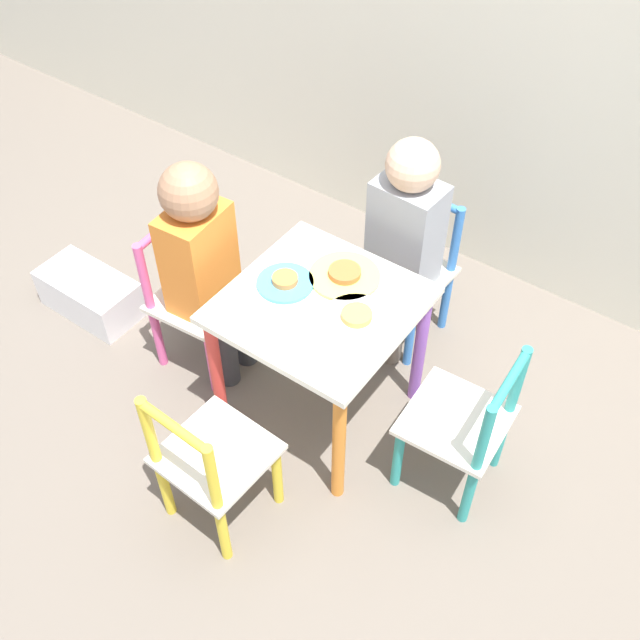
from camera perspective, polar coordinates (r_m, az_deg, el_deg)
ground_plane at (r=2.34m, az=-0.00°, el=-6.69°), size 6.00×6.00×0.00m
kids_table at (r=2.05m, az=-0.00°, el=-0.32°), size 0.49×0.49×0.47m
chair_pink at (r=2.34m, az=-9.53°, el=1.59°), size 0.28×0.28×0.50m
chair_blue at (r=2.41m, az=6.75°, el=3.61°), size 0.27×0.27×0.50m
chair_teal at (r=2.03m, az=10.89°, el=-7.96°), size 0.27×0.27×0.50m
chair_yellow at (r=1.96m, az=-8.35°, el=-10.68°), size 0.27×0.27×0.50m
child_left at (r=2.17m, az=-8.94°, el=4.81°), size 0.22×0.21×0.75m
child_back at (r=2.24m, az=6.32°, el=6.53°), size 0.21×0.21×0.76m
plate_left at (r=2.03m, az=-2.67°, el=2.91°), size 0.16×0.16×0.03m
plate_back at (r=2.05m, az=1.89°, el=3.43°), size 0.20×0.20×0.03m
plate_right at (r=1.94m, az=2.80°, el=0.15°), size 0.18×0.18×0.03m
storage_bin at (r=2.69m, az=-17.13°, el=1.93°), size 0.35×0.18×0.14m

